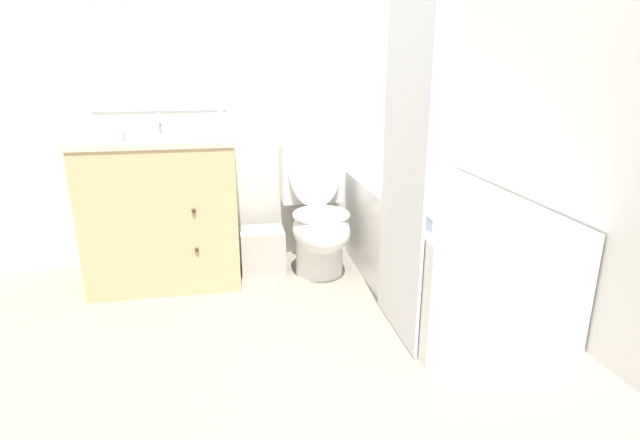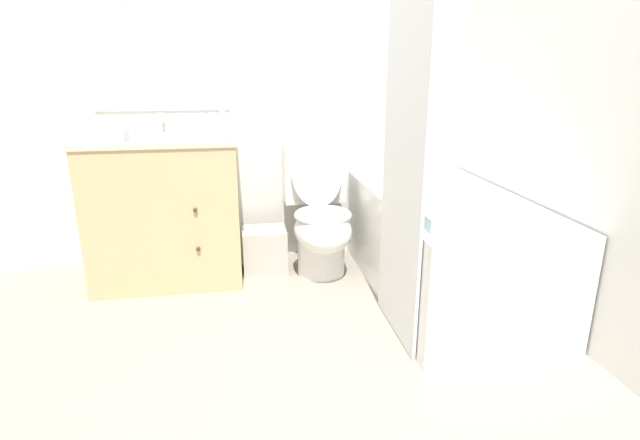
% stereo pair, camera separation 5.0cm
% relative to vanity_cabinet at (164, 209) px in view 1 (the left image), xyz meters
% --- Properties ---
extents(ground_plane, '(14.00, 14.00, 0.00)m').
position_rel_vanity_cabinet_xyz_m(ground_plane, '(0.77, -1.39, -0.45)').
color(ground_plane, gray).
extents(wall_back, '(8.00, 0.06, 2.50)m').
position_rel_vanity_cabinet_xyz_m(wall_back, '(0.76, 0.31, 0.80)').
color(wall_back, silver).
rests_on(wall_back, ground_plane).
extents(wall_right, '(0.05, 2.68, 2.50)m').
position_rel_vanity_cabinet_xyz_m(wall_right, '(2.00, -0.56, 0.80)').
color(wall_right, silver).
rests_on(wall_right, ground_plane).
extents(vanity_cabinet, '(0.87, 0.59, 0.88)m').
position_rel_vanity_cabinet_xyz_m(vanity_cabinet, '(0.00, 0.00, 0.00)').
color(vanity_cabinet, tan).
rests_on(vanity_cabinet, ground_plane).
extents(sink_faucet, '(0.14, 0.12, 0.12)m').
position_rel_vanity_cabinet_xyz_m(sink_faucet, '(-0.00, 0.20, 0.46)').
color(sink_faucet, silver).
rests_on(sink_faucet, vanity_cabinet).
extents(toilet, '(0.39, 0.67, 0.86)m').
position_rel_vanity_cabinet_xyz_m(toilet, '(0.93, -0.05, -0.08)').
color(toilet, white).
rests_on(toilet, ground_plane).
extents(bathtub, '(0.78, 1.51, 0.57)m').
position_rel_vanity_cabinet_xyz_m(bathtub, '(1.57, -0.48, -0.16)').
color(bathtub, white).
rests_on(bathtub, ground_plane).
extents(shower_curtain, '(0.02, 0.56, 2.04)m').
position_rel_vanity_cabinet_xyz_m(shower_curtain, '(1.17, -0.87, 0.58)').
color(shower_curtain, white).
rests_on(shower_curtain, ground_plane).
extents(wastebasket, '(0.27, 0.23, 0.28)m').
position_rel_vanity_cabinet_xyz_m(wastebasket, '(0.58, 0.01, -0.31)').
color(wastebasket, '#B7B2A8').
rests_on(wastebasket, ground_plane).
extents(tissue_box, '(0.15, 0.13, 0.13)m').
position_rel_vanity_cabinet_xyz_m(tissue_box, '(0.30, 0.07, 0.48)').
color(tissue_box, silver).
rests_on(tissue_box, vanity_cabinet).
extents(soap_dispenser, '(0.05, 0.05, 0.15)m').
position_rel_vanity_cabinet_xyz_m(soap_dispenser, '(0.36, -0.03, 0.49)').
color(soap_dispenser, silver).
rests_on(soap_dispenser, vanity_cabinet).
extents(hand_towel_folded, '(0.25, 0.15, 0.05)m').
position_rel_vanity_cabinet_xyz_m(hand_towel_folded, '(-0.27, -0.15, 0.45)').
color(hand_towel_folded, silver).
rests_on(hand_towel_folded, vanity_cabinet).
extents(bath_towel_folded, '(0.26, 0.22, 0.06)m').
position_rel_vanity_cabinet_xyz_m(bath_towel_folded, '(1.36, -0.98, 0.16)').
color(bath_towel_folded, silver).
rests_on(bath_towel_folded, bathtub).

